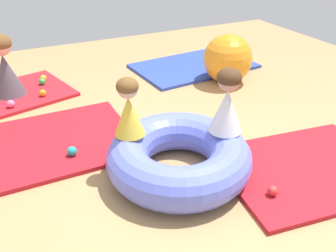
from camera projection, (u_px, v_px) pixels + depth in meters
ground_plane at (177, 171)px, 3.08m from camera, size 8.00×8.00×0.00m
gym_mat_far_left at (60, 141)px, 3.45m from camera, size 1.34×1.18×0.04m
gym_mat_front at (307, 169)px, 3.07m from camera, size 1.54×1.25×0.04m
gym_mat_center_rear at (194, 66)px, 5.22m from camera, size 1.72×1.15×0.04m
gym_mat_near_left at (11, 96)px, 4.34m from camera, size 1.49×1.27×0.04m
inflatable_cushion at (179, 157)px, 2.95m from camera, size 1.17×1.17×0.34m
child_in_white at (227, 101)px, 2.86m from camera, size 0.27×0.27×0.53m
child_in_yellow at (129, 108)px, 2.83m from camera, size 0.34×0.34×0.48m
adult_seated at (5, 66)px, 4.16m from camera, size 0.52×0.52×0.72m
play_ball_red at (273, 191)px, 2.72m from camera, size 0.08×0.08×0.08m
play_ball_orange at (43, 93)px, 4.26m from camera, size 0.08×0.08×0.08m
play_ball_yellow at (43, 78)px, 4.67m from camera, size 0.08×0.08×0.08m
play_ball_pink at (11, 104)px, 4.00m from camera, size 0.09×0.09×0.09m
play_ball_teal at (72, 151)px, 3.19m from camera, size 0.08×0.08×0.08m
play_ball_green at (42, 82)px, 4.56m from camera, size 0.08×0.08×0.08m
exercise_ball_large at (228, 59)px, 4.61m from camera, size 0.62×0.62×0.62m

